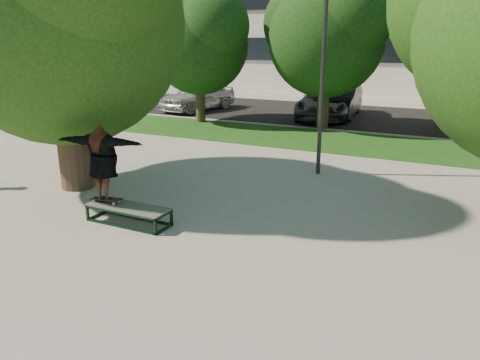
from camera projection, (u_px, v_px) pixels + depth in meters
The scene contains 14 objects.
ground at pixel (197, 228), 9.53m from camera, with size 120.00×120.00×0.00m, color #9F9992.
grass_strip at pixel (354, 143), 17.25m from camera, with size 30.00×4.00×0.02m, color #1A4D16.
asphalt_strip at pixel (365, 116), 23.25m from camera, with size 40.00×8.00×0.01m, color black.
tree_left at pixel (60, 7), 11.02m from camera, with size 6.96×5.95×7.12m.
bg_tree_left at pixel (198, 38), 20.74m from camera, with size 5.28×4.51×5.77m.
bg_tree_mid at pixel (326, 31), 19.19m from camera, with size 5.76×4.92×6.24m.
bg_tree_right at pixel (472, 45), 16.56m from camera, with size 5.04×4.31×5.43m.
lamppost at pixel (323, 60), 12.48m from camera, with size 0.25×0.15×6.11m.
grind_box at pixel (129, 215), 9.73m from camera, with size 1.80×0.60×0.38m.
skater_rig at pixel (103, 162), 9.67m from camera, with size 2.03×0.83×1.68m.
car_silver_a at pixel (198, 96), 25.04m from camera, with size 1.86×4.63×1.58m, color silver.
car_dark at pixel (339, 100), 22.97m from camera, with size 1.72×4.92×1.62m, color black.
car_grey at pixel (324, 103), 22.59m from camera, with size 2.41×5.22×1.45m, color #59595E.
car_silver_b at pixel (474, 111), 20.60m from camera, with size 1.84×4.52×1.31m, color #A7A7AC.
Camera 1 is at (4.72, -7.53, 3.69)m, focal length 35.00 mm.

